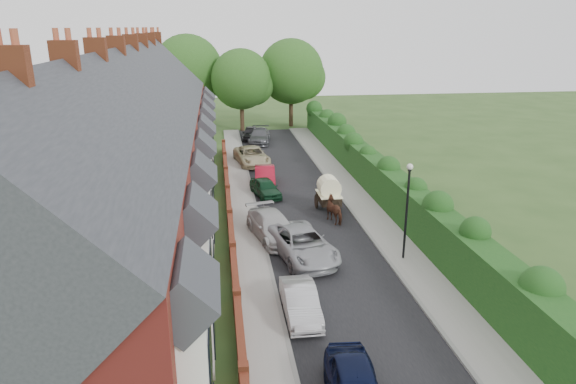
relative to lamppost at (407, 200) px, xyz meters
name	(u,v)px	position (x,y,z in m)	size (l,w,h in m)	color
ground	(360,304)	(-3.40, -4.00, -3.30)	(140.00, 140.00, 0.00)	#2D4C1E
road	(306,216)	(-3.90, 7.00, -3.29)	(6.00, 58.00, 0.02)	black
pavement_hedge_side	(368,212)	(0.20, 7.00, -3.24)	(2.20, 58.00, 0.12)	#9B9893
pavement_house_side	(246,218)	(-7.75, 7.00, -3.24)	(1.70, 58.00, 0.12)	#9B9893
kerb_hedge_side	(353,213)	(-0.85, 7.00, -3.23)	(0.18, 58.00, 0.13)	gray
kerb_house_side	(258,218)	(-6.95, 7.00, -3.23)	(0.18, 58.00, 0.13)	gray
hedge	(397,189)	(2.00, 7.00, -1.70)	(2.10, 58.00, 2.85)	#133E15
terrace_row	(130,158)	(-14.27, 5.98, 1.18)	(9.05, 40.50, 11.50)	maroon
garden_wall_row	(230,219)	(-8.75, 6.00, -2.84)	(0.35, 40.35, 1.10)	brown
lamppost	(407,200)	(0.00, 0.00, 0.00)	(0.32, 0.32, 5.16)	black
tree_far_left	(244,81)	(-6.05, 36.08, 2.41)	(7.14, 6.80, 9.29)	#332316
tree_far_right	(294,73)	(-0.01, 38.08, 3.02)	(7.98, 7.60, 10.31)	#332316
tree_far_back	(192,71)	(-11.99, 39.08, 3.32)	(8.40, 8.00, 10.82)	#332316
car_silver_a	(300,302)	(-6.15, -4.60, -2.66)	(1.35, 3.87, 1.27)	#ADACB1
car_silver_b	(302,244)	(-5.14, 1.00, -2.53)	(2.55, 5.54, 1.54)	#A1A2A8
car_white	(273,226)	(-6.40, 3.76, -2.56)	(2.05, 5.05, 1.47)	#B9B9B9
car_green	(265,188)	(-6.07, 11.43, -2.66)	(1.51, 3.75, 1.28)	#10371E
car_red	(265,176)	(-5.85, 14.20, -2.60)	(1.49, 4.26, 1.40)	maroon
car_beige	(252,156)	(-6.40, 20.49, -2.54)	(2.51, 5.43, 1.51)	#BCAF87
car_grey	(259,136)	(-5.00, 29.00, -2.56)	(2.06, 5.07, 1.47)	#4D4E53
car_black	(251,133)	(-5.79, 31.00, -2.62)	(1.61, 4.00, 1.36)	black
horse	(336,210)	(-2.27, 5.79, -2.50)	(0.86, 1.88, 1.59)	#4F2B1D
horse_cart	(329,191)	(-2.27, 7.82, -1.95)	(1.48, 3.26, 2.35)	black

